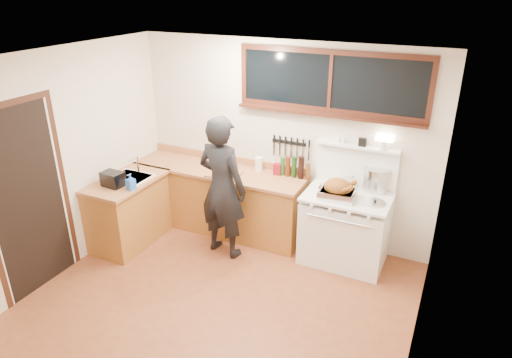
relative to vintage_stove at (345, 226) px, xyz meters
The scene contains 20 objects.
ground_plane 1.79m from the vintage_stove, 125.36° to the right, with size 4.00×3.50×0.02m, color brown.
room_shell 2.10m from the vintage_stove, 125.36° to the right, with size 4.10×3.60×2.65m.
counter_back 1.80m from the vintage_stove, behind, with size 2.44×0.64×1.00m.
counter_left 2.81m from the vintage_stove, 163.77° to the right, with size 0.64×1.09×0.90m.
sink_unit 2.80m from the vintage_stove, 165.17° to the right, with size 0.50×0.45×0.37m.
vintage_stove is the anchor object (origin of this frame).
back_window 1.67m from the vintage_stove, 142.49° to the left, with size 2.32×0.13×0.77m.
left_doorway 3.63m from the vintage_stove, 146.76° to the right, with size 0.02×1.04×2.17m.
knife_strip 1.26m from the vintage_stove, 160.10° to the left, with size 0.52×0.03×0.28m.
man 1.59m from the vintage_stove, 161.52° to the right, with size 0.72×0.53×1.82m.
soap_bottle 2.68m from the vintage_stove, 157.96° to the right, with size 0.11×0.11×0.20m.
toaster 2.93m from the vintage_stove, 159.81° to the right, with size 0.28×0.20×0.18m.
cutting_board 1.70m from the vintage_stove, behind, with size 0.46×0.36×0.14m.
roast_turkey 0.56m from the vintage_stove, 125.52° to the right, with size 0.45×0.33×0.24m.
stockpot 0.69m from the vintage_stove, 47.03° to the left, with size 0.32×0.32×0.29m.
saucepan 0.53m from the vintage_stove, 107.42° to the left, with size 0.21×0.30×0.13m.
pot_lid 0.56m from the vintage_stove, 16.07° to the right, with size 0.30×0.30×0.04m.
coffee_tin 1.14m from the vintage_stove, 168.14° to the left, with size 0.10×0.08×0.15m.
pitcher 1.40m from the vintage_stove, behind, with size 0.12×0.12×0.19m.
bottle_cluster 0.98m from the vintage_stove, 164.18° to the left, with size 0.41×0.07×0.30m.
Camera 1 is at (2.09, -3.47, 3.26)m, focal length 32.00 mm.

